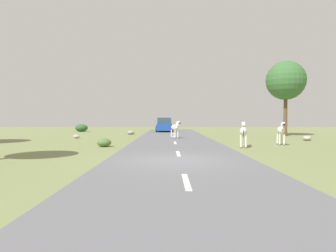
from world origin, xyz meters
TOP-DOWN VIEW (x-y plane):
  - ground_plane at (0.00, 0.00)m, footprint 90.00×90.00m
  - road at (0.22, 0.00)m, footprint 6.00×64.00m
  - lane_markings at (0.22, -1.00)m, footprint 0.16×56.00m
  - zebra_0 at (0.34, 12.52)m, footprint 0.91×1.46m
  - zebra_1 at (4.17, 5.37)m, footprint 0.67×1.61m
  - zebra_2 at (7.00, 6.95)m, footprint 0.60×1.61m
  - car_0 at (-0.69, 24.37)m, footprint 2.11×4.39m
  - tree_1 at (11.05, 16.26)m, footprint 3.71×3.71m
  - bush_0 at (-11.33, 25.37)m, footprint 1.59×1.43m
  - bush_1 at (-4.10, 5.77)m, footprint 0.85×0.77m
  - rock_0 at (-8.08, 13.05)m, footprint 0.56×0.43m
  - rock_1 at (10.41, 10.56)m, footprint 0.62×0.67m
  - rock_2 at (-4.21, 19.09)m, footprint 0.77×0.81m

SIDE VIEW (x-z plane):
  - ground_plane at x=0.00m, z-range 0.00..0.00m
  - road at x=0.22m, z-range 0.00..0.05m
  - lane_markings at x=0.22m, z-range 0.05..0.06m
  - rock_0 at x=-8.08m, z-range 0.00..0.32m
  - rock_1 at x=10.41m, z-range 0.00..0.37m
  - rock_2 at x=-4.21m, z-range 0.00..0.39m
  - bush_1 at x=-4.10m, z-range 0.00..0.51m
  - bush_0 at x=-11.33m, z-range 0.00..0.95m
  - car_0 at x=-0.69m, z-range -0.02..1.72m
  - zebra_2 at x=7.00m, z-range 0.15..1.68m
  - zebra_1 at x=4.17m, z-range 0.15..1.69m
  - zebra_0 at x=0.34m, z-range 0.19..1.67m
  - tree_1 at x=11.05m, z-range 1.71..8.91m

